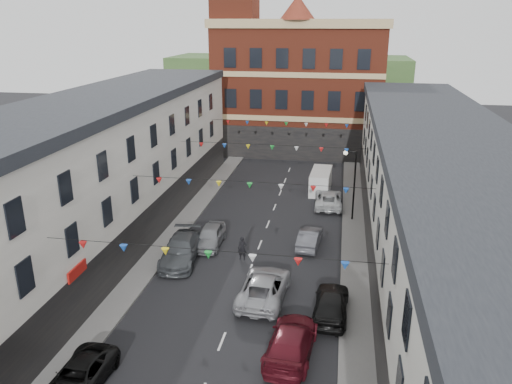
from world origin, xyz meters
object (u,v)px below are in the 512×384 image
Objects in this scene: street_lamp at (352,176)px; car_left_c at (79,377)px; moving_car at (264,287)px; white_van at (321,181)px; car_left_d at (181,250)px; car_right_d at (331,303)px; car_right_e at (310,238)px; car_left_e at (210,236)px; car_right_f at (328,199)px; car_right_c at (291,341)px; pedestrian at (242,248)px.

car_left_c is at bearing -118.11° from street_lamp.
white_van is (2.30, 20.55, 0.25)m from moving_car.
car_right_d is (10.47, -5.08, -0.02)m from car_left_d.
car_right_d is 1.15× the size of car_right_e.
moving_car is at bearing -54.15° from car_left_e.
street_lamp reaches higher than car_right_d.
car_right_f is (8.31, 9.78, -0.04)m from car_left_e.
car_left_d is 1.20× the size of car_right_d.
car_left_e is at bearing 57.72° from car_left_d.
car_right_c is (-2.88, -18.45, -3.13)m from street_lamp.
car_right_e is at bearing -103.23° from moving_car.
car_left_d is at bearing 89.00° from car_left_c.
moving_car reaches higher than car_right_e.
car_right_f is (1.04, 21.54, -0.06)m from car_right_c.
pedestrian is (-4.47, -2.95, 0.17)m from car_right_e.
pedestrian reaches higher than car_left_c.
car_left_e is 3.37m from pedestrian.
car_right_e is 8.09m from moving_car.
moving_car is at bearing -62.48° from pedestrian.
car_right_c is at bearing 25.47° from car_left_c.
car_left_e is 12.83m from car_right_f.
pedestrian reaches higher than car_right_c.
car_left_c is 15.98m from car_left_e.
street_lamp is at bearing 33.24° from car_left_d.
car_left_d reaches higher than car_right_e.
car_right_d is 0.92× the size of car_right_f.
pedestrian is (-7.36, -8.57, -3.06)m from street_lamp.
street_lamp is 7.09m from car_right_e.
car_right_d is (11.00, 7.98, 0.17)m from car_left_c.
car_left_e is 0.94× the size of white_van.
car_right_d is 17.68m from car_right_f.
street_lamp is at bearing -108.32° from moving_car.
street_lamp is at bearing 51.39° from pedestrian.
car_right_d is (9.10, -7.89, 0.05)m from car_left_e.
white_van is (-0.91, 4.06, 0.33)m from car_right_f.
street_lamp is at bearing -93.96° from car_right_c.
pedestrian is at bearing -130.65° from street_lamp.
car_left_e is at bearing 84.50° from car_left_c.
car_right_e is at bearing 7.06° from car_left_e.
car_right_f is (9.68, 12.58, -0.11)m from car_left_d.
car_left_e reaches higher than car_right_f.
car_left_e is 0.86× the size of car_right_f.
car_left_c is at bearing 66.42° from car_right_f.
street_lamp is at bearing 63.22° from car_left_c.
pedestrian is at bearing -62.18° from moving_car.
street_lamp is 1.27× the size of white_van.
car_right_d reaches higher than car_right_e.
car_left_d is 18.81m from white_van.
car_left_d is at bearing -117.37° from car_left_e.
street_lamp reaches higher than moving_car.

